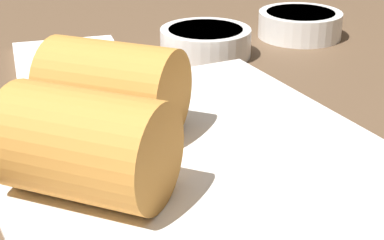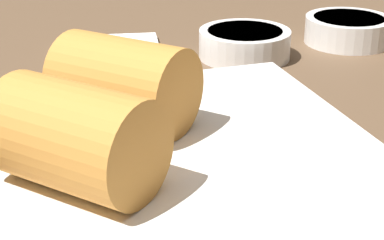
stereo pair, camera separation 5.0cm
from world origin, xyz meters
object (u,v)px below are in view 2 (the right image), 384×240
object	(u,v)px
dipping_bowl_near	(245,43)
napkin	(109,54)
serving_plate	(192,167)
dipping_bowl_far	(348,29)

from	to	relation	value
dipping_bowl_near	napkin	bearing A→B (deg)	-107.36
serving_plate	dipping_bowl_near	bearing A→B (deg)	150.12
dipping_bowl_far	napkin	size ratio (longest dim) A/B	0.66
serving_plate	dipping_bowl_far	distance (cm)	30.49
serving_plate	dipping_bowl_near	distance (cm)	22.72
dipping_bowl_near	napkin	xyz separation A→B (cm)	(-3.61, -11.54, -1.05)
dipping_bowl_near	napkin	size ratio (longest dim) A/B	0.66
dipping_bowl_far	napkin	xyz separation A→B (cm)	(-2.55, -22.57, -1.05)
serving_plate	napkin	size ratio (longest dim) A/B	2.22
serving_plate	napkin	xyz separation A→B (cm)	(-23.30, -0.23, -0.46)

